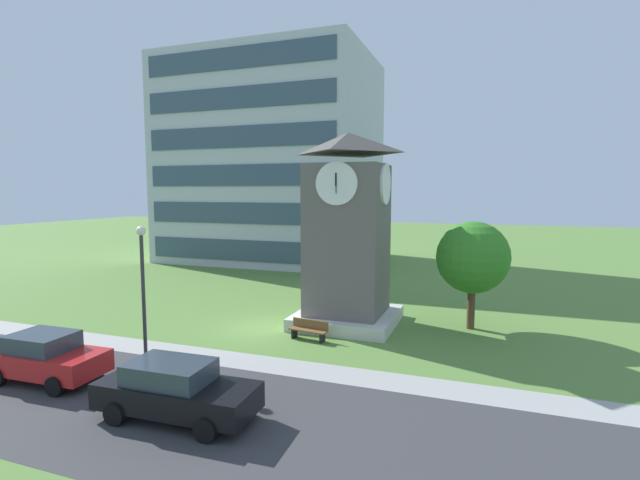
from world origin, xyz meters
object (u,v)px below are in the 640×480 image
Objects in this scene: tree_by_building at (473,258)px; parked_car_red at (46,357)px; street_lamp at (143,278)px; parked_car_black at (176,390)px; clock_tower at (348,241)px; park_bench at (309,330)px.

parked_car_red is (-13.81, -11.62, -2.62)m from tree_by_building.
parked_car_black is (3.95, -3.37, -2.48)m from street_lamp.
clock_tower is at bearing -168.33° from tree_by_building.
parked_car_black reaches higher than park_bench.
street_lamp is (-5.89, -7.78, -0.86)m from clock_tower.
tree_by_building is 1.26× the size of parked_car_red.
clock_tower is 1.81× the size of tree_by_building.
clock_tower reaches higher than street_lamp.
tree_by_building is (11.77, 9.00, 0.14)m from street_lamp.
street_lamp is at bearing -142.60° from tree_by_building.
park_bench is at bearing 82.66° from parked_car_black.
street_lamp is (-4.99, -4.73, 2.89)m from park_bench.
clock_tower is at bearing 52.87° from street_lamp.
park_bench is at bearing -106.36° from clock_tower.
clock_tower is 4.91m from park_bench.
street_lamp reaches higher than parked_car_red.
tree_by_building is at bearing 57.70° from parked_car_black.
parked_car_red is 6.04m from parked_car_black.
street_lamp is 1.11× the size of parked_car_black.
street_lamp is at bearing -136.58° from park_bench.
tree_by_building is at bearing 40.07° from parked_car_red.
parked_car_red is at bearing 172.88° from parked_car_black.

